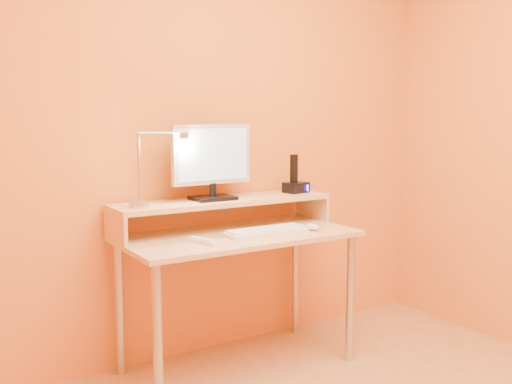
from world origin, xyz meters
TOP-DOWN VIEW (x-y plane):
  - wall_back at (0.00, 1.50)m, footprint 3.00×0.04m
  - desk_leg_fl at (-0.55, 0.93)m, footprint 0.04×0.04m
  - desk_leg_fr at (0.55, 0.93)m, footprint 0.04×0.04m
  - desk_leg_bl at (-0.55, 1.43)m, footprint 0.04×0.04m
  - desk_leg_br at (0.55, 1.43)m, footprint 0.04×0.04m
  - desk_lower at (0.00, 1.18)m, footprint 1.20×0.60m
  - shelf_riser_left at (-0.59, 1.33)m, footprint 0.02×0.30m
  - shelf_riser_right at (0.59, 1.33)m, footprint 0.02×0.30m
  - desk_shelf at (0.00, 1.33)m, footprint 1.20×0.30m
  - monitor_foot at (-0.06, 1.33)m, footprint 0.22×0.16m
  - monitor_neck at (-0.06, 1.33)m, footprint 0.04×0.04m
  - monitor_panel at (-0.06, 1.34)m, footprint 0.46×0.06m
  - monitor_back at (-0.06, 1.36)m, footprint 0.41×0.03m
  - monitor_screen at (-0.06, 1.32)m, footprint 0.41×0.02m
  - lamp_base at (-0.48, 1.30)m, footprint 0.10×0.10m
  - lamp_post at (-0.48, 1.30)m, footprint 0.01×0.01m
  - lamp_arm at (-0.36, 1.30)m, footprint 0.24×0.01m
  - lamp_head at (-0.24, 1.30)m, footprint 0.04×0.04m
  - lamp_bulb at (-0.24, 1.30)m, footprint 0.03×0.03m
  - phone_dock at (0.47, 1.33)m, footprint 0.15×0.12m
  - phone_handset at (0.46, 1.33)m, footprint 0.04×0.03m
  - phone_led at (0.52, 1.28)m, footprint 0.01×0.00m
  - keyboard at (0.11, 1.08)m, footprint 0.44×0.14m
  - mouse at (0.38, 1.05)m, footprint 0.06×0.10m
  - remote_control at (-0.26, 1.07)m, footprint 0.10×0.19m

SIDE VIEW (x-z plane):
  - desk_leg_fl at x=-0.55m, z-range 0.00..0.69m
  - desk_leg_fr at x=0.55m, z-range 0.00..0.69m
  - desk_leg_bl at x=-0.55m, z-range 0.00..0.69m
  - desk_leg_br at x=0.55m, z-range 0.00..0.69m
  - desk_lower at x=0.00m, z-range 0.70..0.72m
  - remote_control at x=-0.26m, z-range 0.72..0.74m
  - keyboard at x=0.11m, z-range 0.72..0.74m
  - mouse at x=0.38m, z-range 0.72..0.75m
  - shelf_riser_left at x=-0.59m, z-range 0.72..0.85m
  - shelf_riser_right at x=0.59m, z-range 0.72..0.85m
  - desk_shelf at x=0.00m, z-range 0.86..0.88m
  - monitor_foot at x=-0.06m, z-range 0.88..0.90m
  - lamp_base at x=-0.48m, z-range 0.88..0.90m
  - phone_dock at x=0.47m, z-range 0.88..0.94m
  - phone_led at x=0.52m, z-range 0.89..0.93m
  - monitor_neck at x=-0.06m, z-range 0.90..0.97m
  - phone_handset at x=0.46m, z-range 0.94..1.10m
  - lamp_post at x=-0.48m, z-range 0.91..1.24m
  - monitor_panel at x=-0.06m, z-range 0.96..1.27m
  - monitor_back at x=-0.06m, z-range 0.99..1.25m
  - monitor_screen at x=-0.06m, z-range 0.98..1.25m
  - lamp_bulb at x=-0.24m, z-range 1.20..1.21m
  - lamp_head at x=-0.24m, z-range 1.21..1.24m
  - lamp_arm at x=-0.36m, z-range 1.23..1.24m
  - wall_back at x=0.00m, z-range 0.00..2.50m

